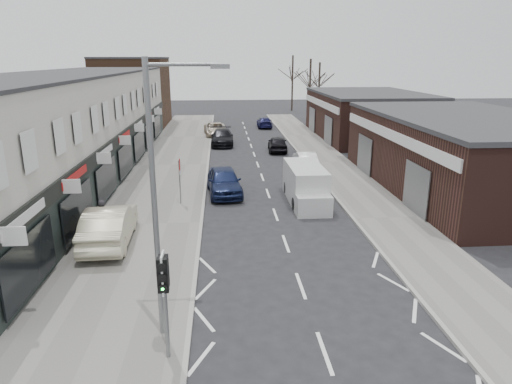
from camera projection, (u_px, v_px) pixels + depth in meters
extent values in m
plane|color=black|center=(311.00, 315.00, 14.92)|extent=(160.00, 160.00, 0.00)
cube|color=slate|center=(171.00, 165.00, 35.46)|extent=(5.50, 64.00, 0.12)
cube|color=slate|center=(329.00, 163.00, 36.37)|extent=(3.50, 64.00, 0.12)
cube|color=beige|center=(67.00, 126.00, 31.59)|extent=(8.00, 41.00, 7.10)
cube|color=#492E1F|center=(133.00, 93.00, 55.85)|extent=(8.00, 10.00, 8.00)
cube|color=#381D19|center=(466.00, 155.00, 28.59)|extent=(10.00, 18.00, 4.50)
cube|color=#381D19|center=(367.00, 116.00, 47.72)|extent=(10.00, 16.00, 4.50)
cylinder|color=slate|center=(166.00, 309.00, 12.23)|extent=(0.12, 0.12, 3.00)
cube|color=silver|center=(163.00, 273.00, 11.93)|extent=(0.05, 0.55, 1.10)
cube|color=black|center=(163.00, 275.00, 11.82)|extent=(0.28, 0.22, 0.95)
sphere|color=#0CE533|center=(163.00, 288.00, 11.79)|extent=(0.18, 0.18, 0.18)
cube|color=black|center=(164.00, 271.00, 12.05)|extent=(0.26, 0.20, 0.90)
cylinder|color=slate|center=(155.00, 206.00, 12.65)|extent=(0.16, 0.16, 8.00)
cylinder|color=slate|center=(181.00, 64.00, 11.64)|extent=(1.80, 0.10, 0.10)
cube|color=slate|center=(220.00, 66.00, 11.73)|extent=(0.50, 0.22, 0.12)
cylinder|color=slate|center=(180.00, 182.00, 25.63)|extent=(0.07, 0.07, 2.50)
cube|color=white|center=(180.00, 172.00, 25.47)|extent=(0.04, 0.45, 0.25)
cube|color=silver|center=(305.00, 183.00, 26.55)|extent=(1.96, 4.67, 2.12)
cube|color=silver|center=(314.00, 206.00, 24.08)|extent=(1.88, 0.82, 1.12)
cylinder|color=black|center=(295.00, 204.00, 25.13)|extent=(0.22, 0.71, 0.71)
cylinder|color=black|center=(325.00, 203.00, 25.26)|extent=(0.22, 0.71, 0.71)
cylinder|color=black|center=(286.00, 188.00, 28.25)|extent=(0.22, 0.71, 0.71)
cylinder|color=black|center=(314.00, 187.00, 28.37)|extent=(0.22, 0.71, 0.71)
imported|color=beige|center=(109.00, 225.00, 20.20)|extent=(2.06, 5.29, 1.71)
imported|color=black|center=(103.00, 219.00, 20.68)|extent=(0.78, 0.63, 1.86)
imported|color=#141D41|center=(224.00, 181.00, 27.97)|extent=(2.36, 4.97, 1.64)
imported|color=black|center=(222.00, 137.00, 43.88)|extent=(2.15, 5.16, 1.49)
imported|color=#BFAF99|center=(216.00, 129.00, 49.03)|extent=(2.80, 5.24, 1.40)
imported|color=white|center=(305.00, 160.00, 34.56)|extent=(1.41, 3.95, 1.30)
imported|color=black|center=(278.00, 144.00, 40.87)|extent=(1.88, 4.16, 1.38)
imported|color=#13143D|center=(264.00, 122.00, 55.03)|extent=(1.80, 4.23, 1.22)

